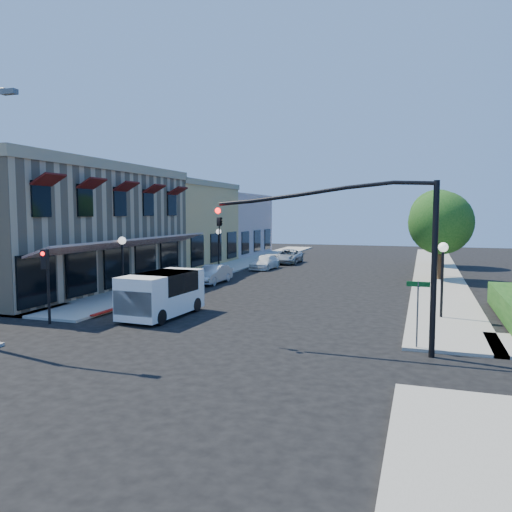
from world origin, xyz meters
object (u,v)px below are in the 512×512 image
(secondary_signal, at_px, (46,272))
(lamppost_left_far, at_px, (219,239))
(parked_car_c, at_px, (265,262))
(parked_car_d, at_px, (288,256))
(lamppost_right_near, at_px, (443,261))
(parked_car_b, at_px, (213,274))
(lamppost_right_far, at_px, (435,241))
(white_van, at_px, (161,292))
(parked_car_a, at_px, (179,286))
(street_tree_b, at_px, (437,217))
(lamppost_left_near, at_px, (122,251))
(signal_mast_arm, at_px, (370,237))
(street_name_sign, at_px, (418,304))
(street_tree_a, at_px, (441,223))

(secondary_signal, bearing_deg, lamppost_left_far, 91.39)
(parked_car_c, bearing_deg, parked_car_d, 87.15)
(lamppost_right_near, height_order, parked_car_b, lamppost_right_near)
(lamppost_right_far, relative_size, parked_car_c, 0.87)
(lamppost_right_far, distance_m, parked_car_d, 14.89)
(parked_car_c, bearing_deg, white_van, -82.33)
(secondary_signal, relative_size, parked_car_a, 0.94)
(street_tree_b, xyz_separation_m, secondary_signal, (-16.80, -30.59, -2.23))
(street_tree_b, distance_m, lamppost_right_far, 8.21)
(lamppost_left_far, relative_size, parked_car_a, 1.01)
(street_tree_b, xyz_separation_m, parked_car_d, (-13.60, -1.62, -3.87))
(street_tree_b, relative_size, parked_car_d, 1.44)
(secondary_signal, relative_size, lamppost_left_near, 0.93)
(lamppost_left_far, bearing_deg, parked_car_a, -78.49)
(signal_mast_arm, xyz_separation_m, lamppost_left_near, (-14.36, 6.50, -1.35))
(parked_car_c, bearing_deg, lamppost_right_far, -0.29)
(street_tree_b, relative_size, lamppost_left_near, 1.97)
(street_name_sign, relative_size, white_van, 0.52)
(signal_mast_arm, height_order, lamppost_left_far, signal_mast_arm)
(lamppost_right_near, xyz_separation_m, parked_car_d, (-13.30, 22.38, -2.06))
(street_name_sign, xyz_separation_m, lamppost_right_far, (1.00, 21.80, 1.04))
(street_tree_b, height_order, parked_car_d, street_tree_b)
(lamppost_left_near, bearing_deg, parked_car_d, 80.61)
(parked_car_b, bearing_deg, parked_car_a, -86.56)
(signal_mast_arm, distance_m, parked_car_c, 26.31)
(street_name_sign, distance_m, lamppost_left_far, 25.48)
(lamppost_left_near, height_order, lamppost_left_far, same)
(street_tree_b, distance_m, secondary_signal, 34.97)
(secondary_signal, relative_size, parked_car_b, 0.86)
(street_tree_a, relative_size, lamppost_right_far, 1.82)
(street_tree_a, bearing_deg, secondary_signal, -129.21)
(street_tree_a, bearing_deg, parked_car_b, -156.53)
(secondary_signal, bearing_deg, lamppost_right_far, 53.86)
(lamppost_left_near, relative_size, parked_car_d, 0.73)
(signal_mast_arm, bearing_deg, lamppost_left_near, 155.63)
(lamppost_right_near, relative_size, parked_car_a, 1.01)
(street_tree_a, distance_m, parked_car_d, 16.36)
(lamppost_left_near, bearing_deg, lamppost_right_far, 43.26)
(secondary_signal, relative_size, white_van, 0.69)
(signal_mast_arm, distance_m, parked_car_d, 30.98)
(signal_mast_arm, distance_m, lamppost_right_near, 7.15)
(lamppost_left_near, distance_m, lamppost_right_near, 17.00)
(street_tree_a, relative_size, signal_mast_arm, 0.81)
(street_name_sign, distance_m, lamppost_left_near, 17.05)
(signal_mast_arm, xyz_separation_m, parked_car_c, (-11.29, 23.50, -3.49))
(lamppost_left_far, height_order, parked_car_c, lamppost_left_far)
(lamppost_right_near, xyz_separation_m, parked_car_b, (-14.70, 7.49, -2.10))
(secondary_signal, xyz_separation_m, street_name_sign, (15.50, 0.79, -0.62))
(secondary_signal, bearing_deg, parked_car_b, 82.72)
(lamppost_right_near, bearing_deg, street_name_sign, -99.78)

